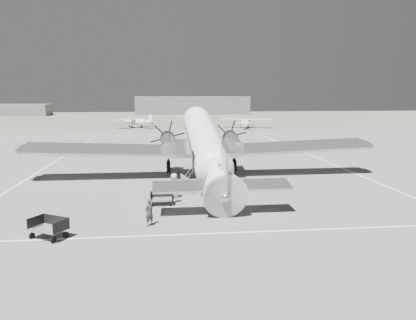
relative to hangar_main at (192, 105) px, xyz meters
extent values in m
plane|color=slate|center=(-5.00, -120.00, -3.30)|extent=(260.00, 260.00, 0.00)
cube|color=white|center=(-5.00, -134.00, -3.29)|extent=(60.00, 0.15, 0.01)
cube|color=white|center=(7.00, -120.00, -3.29)|extent=(0.15, 80.00, 0.01)
cube|color=white|center=(-23.00, -110.00, -3.29)|extent=(0.15, 60.00, 0.01)
cube|color=white|center=(-5.00, -80.00, -3.29)|extent=(90.00, 0.15, 0.01)
cube|color=#696759|center=(-5.00, -25.00, -3.30)|extent=(260.00, 90.00, 0.01)
cube|color=slate|center=(0.00, 0.00, -0.30)|extent=(42.00, 14.00, 6.00)
cube|color=#5B5B5B|center=(0.00, 0.00, 3.00)|extent=(42.00, 14.00, 0.60)
cube|color=#5B5B5B|center=(-60.00, -5.00, -1.30)|extent=(18.00, 10.00, 4.00)
imported|color=#323232|center=(-11.84, -132.28, -2.52)|extent=(0.68, 0.66, 1.57)
imported|color=silver|center=(-10.24, -127.48, -2.56)|extent=(0.63, 0.78, 1.49)
imported|color=#BCBCB9|center=(-10.25, -126.17, -2.40)|extent=(0.58, 0.88, 1.80)
camera|label=1|loc=(-10.95, -154.68, 4.08)|focal=35.00mm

